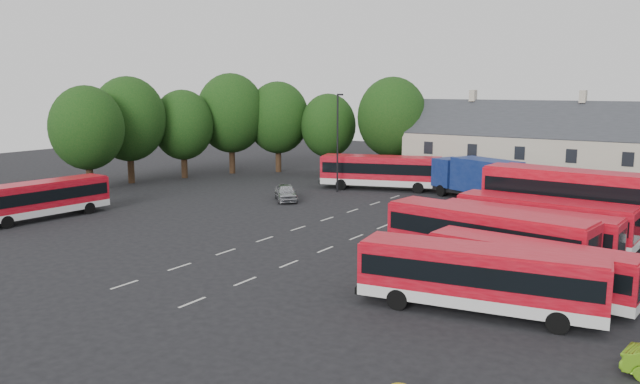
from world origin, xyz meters
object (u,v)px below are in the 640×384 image
(bus_dd_south, at_px, (570,200))
(bus_row_a, at_px, (479,274))
(box_truck, at_px, (477,177))
(lamppost, at_px, (338,140))
(silver_car, at_px, (286,192))
(bus_west, at_px, (42,197))

(bus_dd_south, bearing_deg, bus_row_a, -87.56)
(box_truck, xyz_separation_m, lamppost, (-13.16, -3.13, 2.99))
(bus_dd_south, bearing_deg, silver_car, -178.71)
(bus_west, height_order, box_truck, box_truck)
(bus_dd_south, relative_size, bus_west, 1.09)
(bus_row_a, bearing_deg, bus_dd_south, 80.18)
(bus_dd_south, bearing_deg, bus_west, -152.52)
(lamppost, bearing_deg, bus_row_a, -47.16)
(silver_car, xyz_separation_m, lamppost, (1.46, 6.70, 4.42))
(bus_dd_south, height_order, bus_west, bus_dd_south)
(bus_west, bearing_deg, box_truck, -40.01)
(bus_west, relative_size, silver_car, 2.40)
(bus_row_a, xyz_separation_m, box_truck, (-10.09, 28.20, 0.31))
(bus_row_a, xyz_separation_m, bus_west, (-36.03, 1.20, -0.08))
(bus_dd_south, height_order, box_truck, bus_dd_south)
(lamppost, bearing_deg, bus_west, -118.15)
(bus_row_a, distance_m, bus_west, 36.05)
(bus_dd_south, xyz_separation_m, silver_car, (-24.96, 0.87, -1.96))
(lamppost, bearing_deg, box_truck, 13.37)
(bus_row_a, distance_m, lamppost, 34.35)
(silver_car, bearing_deg, box_truck, -9.24)
(bus_dd_south, relative_size, silver_car, 2.62)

